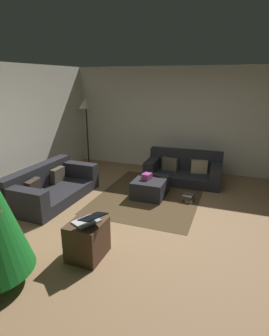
{
  "coord_description": "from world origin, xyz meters",
  "views": [
    {
      "loc": [
        -3.95,
        -1.14,
        2.3
      ],
      "look_at": [
        0.57,
        0.55,
        0.75
      ],
      "focal_mm": 29.82,
      "sensor_mm": 36.0,
      "label": 1
    }
  ],
  "objects_px": {
    "couch_left": "(49,187)",
    "tv_remote": "(157,176)",
    "ottoman": "(150,187)",
    "book_stack": "(189,197)",
    "gift_box": "(147,176)",
    "laptop": "(89,220)",
    "side_table": "(87,239)",
    "couch_right": "(184,170)",
    "corner_lamp": "(86,109)"
  },
  "relations": [
    {
      "from": "ottoman",
      "to": "side_table",
      "type": "distance_m",
      "value": 2.28
    },
    {
      "from": "tv_remote",
      "to": "corner_lamp",
      "type": "relative_size",
      "value": 0.09
    },
    {
      "from": "ottoman",
      "to": "couch_right",
      "type": "bearing_deg",
      "value": -23.32
    },
    {
      "from": "gift_box",
      "to": "side_table",
      "type": "distance_m",
      "value": 2.24
    },
    {
      "from": "couch_right",
      "to": "book_stack",
      "type": "xyz_separation_m",
      "value": [
        -1.08,
        -0.31,
        -0.2
      ]
    },
    {
      "from": "side_table",
      "to": "tv_remote",
      "type": "bearing_deg",
      "value": -5.82
    },
    {
      "from": "laptop",
      "to": "couch_right",
      "type": "bearing_deg",
      "value": -10.02
    },
    {
      "from": "side_table",
      "to": "book_stack",
      "type": "height_order",
      "value": "side_table"
    },
    {
      "from": "tv_remote",
      "to": "ottoman",
      "type": "bearing_deg",
      "value": -172.96
    },
    {
      "from": "gift_box",
      "to": "laptop",
      "type": "relative_size",
      "value": 0.38
    },
    {
      "from": "couch_left",
      "to": "ottoman",
      "type": "xyz_separation_m",
      "value": [
        0.86,
        -1.84,
        -0.07
      ]
    },
    {
      "from": "side_table",
      "to": "book_stack",
      "type": "xyz_separation_m",
      "value": [
        2.29,
        -0.96,
        -0.19
      ]
    },
    {
      "from": "couch_left",
      "to": "side_table",
      "type": "bearing_deg",
      "value": 51.16
    },
    {
      "from": "couch_right",
      "to": "tv_remote",
      "type": "xyz_separation_m",
      "value": [
        -0.92,
        0.4,
        0.11
      ]
    },
    {
      "from": "tv_remote",
      "to": "side_table",
      "type": "bearing_deg",
      "value": -156.96
    },
    {
      "from": "ottoman",
      "to": "laptop",
      "type": "distance_m",
      "value": 2.33
    },
    {
      "from": "side_table",
      "to": "laptop",
      "type": "xyz_separation_m",
      "value": [
        -0.02,
        -0.05,
        0.31
      ]
    },
    {
      "from": "tv_remote",
      "to": "book_stack",
      "type": "xyz_separation_m",
      "value": [
        -0.16,
        -0.71,
        -0.3
      ]
    },
    {
      "from": "gift_box",
      "to": "tv_remote",
      "type": "height_order",
      "value": "gift_box"
    },
    {
      "from": "book_stack",
      "to": "ottoman",
      "type": "bearing_deg",
      "value": 91.34
    },
    {
      "from": "couch_left",
      "to": "ottoman",
      "type": "height_order",
      "value": "couch_left"
    },
    {
      "from": "book_stack",
      "to": "corner_lamp",
      "type": "xyz_separation_m",
      "value": [
        1.39,
        3.01,
        1.47
      ]
    },
    {
      "from": "couch_left",
      "to": "corner_lamp",
      "type": "relative_size",
      "value": 1.06
    },
    {
      "from": "corner_lamp",
      "to": "tv_remote",
      "type": "bearing_deg",
      "value": -118.11
    },
    {
      "from": "couch_right",
      "to": "corner_lamp",
      "type": "bearing_deg",
      "value": -8.18
    },
    {
      "from": "ottoman",
      "to": "tv_remote",
      "type": "bearing_deg",
      "value": -21.83
    },
    {
      "from": "couch_left",
      "to": "side_table",
      "type": "xyz_separation_m",
      "value": [
        -1.41,
        -1.66,
        0.0
      ]
    },
    {
      "from": "tv_remote",
      "to": "laptop",
      "type": "relative_size",
      "value": 0.32
    },
    {
      "from": "ottoman",
      "to": "tv_remote",
      "type": "xyz_separation_m",
      "value": [
        0.18,
        -0.07,
        0.19
      ]
    },
    {
      "from": "gift_box",
      "to": "laptop",
      "type": "xyz_separation_m",
      "value": [
        -2.25,
        0.06,
        0.15
      ]
    },
    {
      "from": "tv_remote",
      "to": "corner_lamp",
      "type": "bearing_deg",
      "value": 90.76
    },
    {
      "from": "corner_lamp",
      "to": "gift_box",
      "type": "bearing_deg",
      "value": -123.84
    },
    {
      "from": "tv_remote",
      "to": "book_stack",
      "type": "height_order",
      "value": "tv_remote"
    },
    {
      "from": "laptop",
      "to": "corner_lamp",
      "type": "height_order",
      "value": "corner_lamp"
    },
    {
      "from": "gift_box",
      "to": "side_table",
      "type": "xyz_separation_m",
      "value": [
        -2.23,
        0.11,
        -0.16
      ]
    },
    {
      "from": "couch_right",
      "to": "side_table",
      "type": "distance_m",
      "value": 3.43
    },
    {
      "from": "couch_left",
      "to": "couch_right",
      "type": "xyz_separation_m",
      "value": [
        1.96,
        -2.31,
        0.02
      ]
    },
    {
      "from": "book_stack",
      "to": "corner_lamp",
      "type": "height_order",
      "value": "corner_lamp"
    },
    {
      "from": "gift_box",
      "to": "laptop",
      "type": "distance_m",
      "value": 2.26
    },
    {
      "from": "side_table",
      "to": "book_stack",
      "type": "distance_m",
      "value": 2.49
    },
    {
      "from": "ottoman",
      "to": "corner_lamp",
      "type": "relative_size",
      "value": 0.44
    },
    {
      "from": "side_table",
      "to": "laptop",
      "type": "distance_m",
      "value": 0.32
    },
    {
      "from": "laptop",
      "to": "side_table",
      "type": "bearing_deg",
      "value": 64.98
    },
    {
      "from": "ottoman",
      "to": "tv_remote",
      "type": "distance_m",
      "value": 0.27
    },
    {
      "from": "couch_left",
      "to": "tv_remote",
      "type": "relative_size",
      "value": 12.01
    },
    {
      "from": "gift_box",
      "to": "tv_remote",
      "type": "bearing_deg",
      "value": -32.6
    },
    {
      "from": "side_table",
      "to": "corner_lamp",
      "type": "xyz_separation_m",
      "value": [
        3.68,
        2.05,
        1.29
      ]
    },
    {
      "from": "couch_right",
      "to": "gift_box",
      "type": "relative_size",
      "value": 9.18
    },
    {
      "from": "ottoman",
      "to": "tv_remote",
      "type": "relative_size",
      "value": 4.91
    },
    {
      "from": "laptop",
      "to": "tv_remote",
      "type": "bearing_deg",
      "value": -4.56
    }
  ]
}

